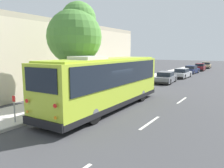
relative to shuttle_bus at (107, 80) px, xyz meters
name	(u,v)px	position (x,y,z in m)	size (l,w,h in m)	color
ground_plane	(108,109)	(-0.12, -0.14, -1.76)	(160.00, 160.00, 0.00)	#3D3D3F
sidewalk_slab	(66,101)	(-0.12, 3.37, -1.69)	(80.00, 3.40, 0.15)	beige
curb_strip	(86,104)	(-0.12, 1.60, -1.69)	(80.00, 0.14, 0.15)	#AAA69D
shuttle_bus	(107,80)	(0.00, 0.00, 0.00)	(10.44, 2.83, 3.29)	#ADC633
parked_sedan_gray	(166,78)	(13.01, 0.62, -1.17)	(4.51, 2.09, 1.27)	slate
parked_sedan_silver	(182,73)	(18.85, 0.35, -1.18)	(4.44, 1.77, 1.27)	#A8AAAF
parked_sedan_navy	(191,70)	(25.55, 0.63, -1.18)	(4.27, 1.86, 1.26)	#19234C
parked_sedan_maroon	(200,67)	(31.89, 0.49, -1.14)	(4.49, 1.91, 1.33)	maroon
parked_sedan_tan	(206,65)	(39.02, 0.58, -1.15)	(4.59, 2.03, 1.31)	tan
street_tree	(75,33)	(0.34, 2.77, 2.99)	(3.69, 3.69, 6.76)	brown
sign_post_near	(14,109)	(-4.99, 2.00, -0.94)	(0.06, 0.22, 1.29)	gray
sign_post_far	(40,99)	(-3.47, 2.00, -0.75)	(0.06, 0.22, 1.67)	gray
fire_hydrant	(137,81)	(8.68, 2.08, -1.21)	(0.22, 0.22, 0.81)	#99999E
building_backdrop	(54,58)	(4.44, 9.41, 1.14)	(21.20, 6.38, 6.19)	beige
lane_stripe_mid	(150,123)	(-1.18, -3.39, -1.76)	(2.40, 0.14, 0.01)	silver
lane_stripe_ahead	(182,100)	(4.82, -3.39, -1.76)	(2.40, 0.14, 0.01)	silver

